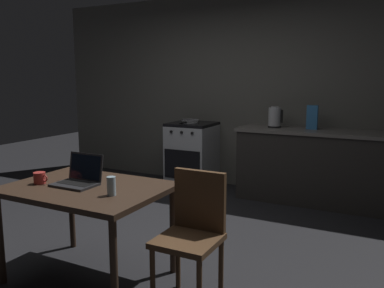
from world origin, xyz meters
TOP-DOWN VIEW (x-y plane):
  - ground_plane at (0.00, 0.00)m, footprint 12.00×12.00m
  - back_wall at (0.30, 2.32)m, footprint 6.40×0.10m
  - kitchen_counter at (1.34, 1.97)m, footprint 2.16×0.64m
  - stove_oven at (-0.50, 1.97)m, footprint 0.60×0.62m
  - dining_table at (0.03, -0.77)m, footprint 1.18×0.85m
  - chair at (0.88, -0.69)m, footprint 0.40×0.40m
  - laptop at (-0.05, -0.77)m, footprint 0.32×0.26m
  - electric_kettle at (0.68, 1.97)m, footprint 0.18×0.16m
  - frying_pan at (-0.52, 1.94)m, footprint 0.25×0.43m
  - coffee_mug at (-0.33, -0.88)m, footprint 0.13×0.09m
  - drinking_glass at (0.35, -0.88)m, footprint 0.06×0.06m
  - cereal_box at (1.14, 1.99)m, footprint 0.13×0.05m

SIDE VIEW (x-z plane):
  - ground_plane at x=0.00m, z-range 0.00..0.00m
  - stove_oven at x=-0.50m, z-range 0.00..0.90m
  - kitchen_counter at x=1.34m, z-range 0.00..0.91m
  - chair at x=0.88m, z-range 0.07..0.97m
  - dining_table at x=0.03m, z-range 0.29..1.02m
  - coffee_mug at x=-0.33m, z-range 0.73..0.82m
  - laptop at x=-0.05m, z-range 0.66..0.89m
  - drinking_glass at x=0.35m, z-range 0.73..0.86m
  - frying_pan at x=-0.52m, z-range 0.91..0.95m
  - electric_kettle at x=0.68m, z-range 0.90..1.16m
  - cereal_box at x=1.14m, z-range 0.91..1.20m
  - back_wall at x=0.30m, z-range 0.00..2.67m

